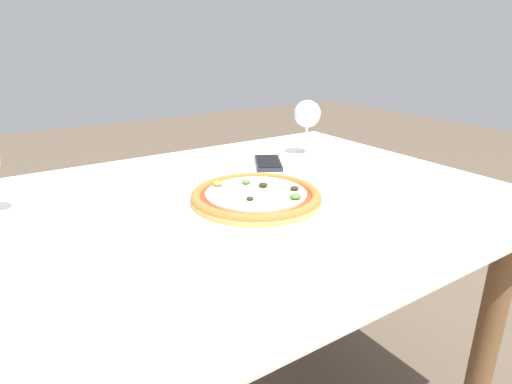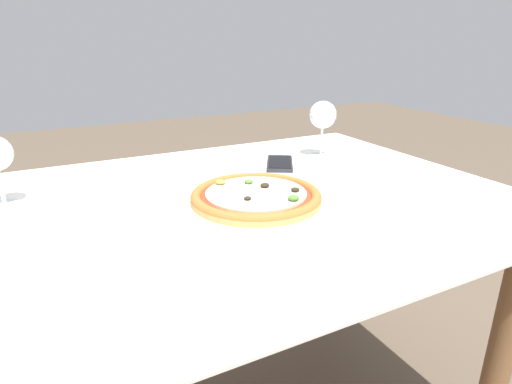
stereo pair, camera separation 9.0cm
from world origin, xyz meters
TOP-DOWN VIEW (x-y plane):
  - dining_table at (0.00, 0.00)m, footprint 1.32×0.92m
  - pizza_plate at (0.06, -0.05)m, footprint 0.31×0.31m
  - wine_glass_far_left at (0.41, 0.21)m, footprint 0.08×0.08m
  - cell_phone at (0.26, 0.19)m, footprint 0.13×0.16m
  - napkin_folded at (0.49, -0.19)m, footprint 0.17×0.14m

SIDE VIEW (x-z plane):
  - dining_table at x=0.00m, z-range 0.28..1.02m
  - cell_phone at x=0.26m, z-range 0.74..0.75m
  - napkin_folded at x=0.49m, z-range 0.74..0.75m
  - pizza_plate at x=0.06m, z-range 0.74..0.78m
  - wine_glass_far_left at x=0.41m, z-range 0.78..0.94m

